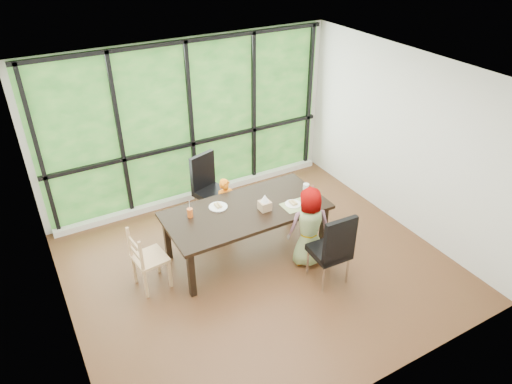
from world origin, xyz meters
TOP-DOWN VIEW (x-y plane):
  - ground at (0.00, 0.00)m, footprint 5.00×5.00m
  - back_wall at (0.00, 2.25)m, footprint 5.00×0.00m
  - foliage_backdrop at (0.00, 2.23)m, footprint 4.80×0.02m
  - window_mullions at (0.00, 2.19)m, footprint 4.80×0.06m
  - window_sill at (0.00, 2.15)m, footprint 4.80×0.12m
  - dining_table at (0.01, 0.37)m, footprint 2.32×1.20m
  - chair_window_leather at (-0.04, 1.43)m, footprint 0.58×0.58m
  - chair_interior_leather at (0.68, -0.66)m, footprint 0.48×0.48m
  - chair_end_beech at (-1.41, 0.38)m, footprint 0.45×0.46m
  - child_toddler at (0.01, 1.02)m, footprint 0.33×0.22m
  - child_older at (0.68, -0.23)m, footprint 0.67×0.55m
  - placemat at (0.66, 0.11)m, footprint 0.39×0.29m
  - plate_far at (-0.31, 0.60)m, footprint 0.26×0.26m
  - plate_near at (0.64, 0.15)m, footprint 0.23×0.23m
  - orange_cup at (-0.74, 0.58)m, footprint 0.08×0.08m
  - green_cup at (0.91, 0.08)m, footprint 0.09×0.09m
  - white_mug at (1.03, 0.40)m, footprint 0.09×0.09m
  - tissue_box at (0.23, 0.24)m, footprint 0.15×0.15m
  - crepe_rolls_far at (-0.31, 0.60)m, footprint 0.10×0.12m
  - crepe_rolls_near at (0.64, 0.15)m, footprint 0.10×0.12m
  - straw_white at (-0.74, 0.58)m, footprint 0.01×0.04m
  - straw_pink at (0.91, 0.08)m, footprint 0.01×0.04m
  - tissue at (0.23, 0.24)m, footprint 0.12×0.12m

SIDE VIEW (x-z plane):
  - ground at x=0.00m, z-range 0.00..0.00m
  - window_sill at x=0.00m, z-range 0.00..0.10m
  - dining_table at x=0.01m, z-range 0.00..0.75m
  - child_toddler at x=0.01m, z-range 0.00..0.89m
  - chair_end_beech at x=-1.41m, z-range 0.00..0.90m
  - chair_window_leather at x=-0.04m, z-range 0.00..1.08m
  - chair_interior_leather at x=0.68m, z-range 0.00..1.08m
  - child_older at x=0.68m, z-range 0.00..1.19m
  - placemat at x=0.66m, z-range 0.75..0.76m
  - plate_near at x=0.64m, z-range 0.75..0.76m
  - plate_far at x=-0.31m, z-range 0.75..0.77m
  - crepe_rolls_near at x=0.64m, z-range 0.76..0.80m
  - crepe_rolls_far at x=-0.31m, z-range 0.77..0.80m
  - white_mug at x=1.03m, z-range 0.75..0.84m
  - orange_cup at x=-0.74m, z-range 0.75..0.88m
  - tissue_box at x=0.23m, z-range 0.75..0.88m
  - green_cup at x=0.91m, z-range 0.75..0.89m
  - straw_white at x=-0.74m, z-range 0.82..1.02m
  - straw_pink at x=0.91m, z-range 0.83..1.03m
  - tissue at x=0.23m, z-range 0.88..0.99m
  - back_wall at x=0.00m, z-range -1.15..3.85m
  - foliage_backdrop at x=0.00m, z-range 0.03..2.67m
  - window_mullions at x=0.00m, z-range 0.03..2.67m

